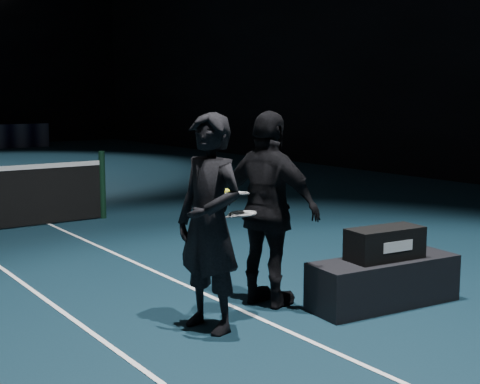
# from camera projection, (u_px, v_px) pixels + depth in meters

# --- Properties ---
(net_post_right) EXTENTS (0.10, 0.10, 1.10)m
(net_post_right) POSITION_uv_depth(u_px,v_px,m) (102.00, 185.00, 10.85)
(net_post_right) COLOR black
(net_post_right) RESTS_ON floor
(player_bench) EXTENTS (1.56, 0.66, 0.45)m
(player_bench) POSITION_uv_depth(u_px,v_px,m) (384.00, 282.00, 6.39)
(player_bench) COLOR black
(player_bench) RESTS_ON floor
(racket_bag) EXTENTS (0.79, 0.40, 0.30)m
(racket_bag) POSITION_uv_depth(u_px,v_px,m) (385.00, 243.00, 6.33)
(racket_bag) COLOR black
(racket_bag) RESTS_ON player_bench
(bag_signature) EXTENTS (0.35, 0.04, 0.10)m
(bag_signature) POSITION_uv_depth(u_px,v_px,m) (398.00, 246.00, 6.20)
(bag_signature) COLOR white
(bag_signature) RESTS_ON racket_bag
(player_a) EXTENTS (0.59, 0.76, 1.86)m
(player_a) POSITION_uv_depth(u_px,v_px,m) (210.00, 223.00, 5.64)
(player_a) COLOR black
(player_a) RESTS_ON floor
(player_b) EXTENTS (0.75, 1.17, 1.86)m
(player_b) POSITION_uv_depth(u_px,v_px,m) (269.00, 210.00, 6.29)
(player_b) COLOR black
(player_b) RESTS_ON floor
(racket_lower) EXTENTS (0.71, 0.40, 0.03)m
(racket_lower) POSITION_uv_depth(u_px,v_px,m) (243.00, 214.00, 5.98)
(racket_lower) COLOR black
(racket_lower) RESTS_ON player_a
(racket_upper) EXTENTS (0.71, 0.44, 0.10)m
(racket_upper) POSITION_uv_depth(u_px,v_px,m) (236.00, 193.00, 5.94)
(racket_upper) COLOR black
(racket_upper) RESTS_ON player_b
(tennis_balls) EXTENTS (0.12, 0.10, 0.12)m
(tennis_balls) POSITION_uv_depth(u_px,v_px,m) (228.00, 197.00, 5.81)
(tennis_balls) COLOR gold
(tennis_balls) RESTS_ON racket_upper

